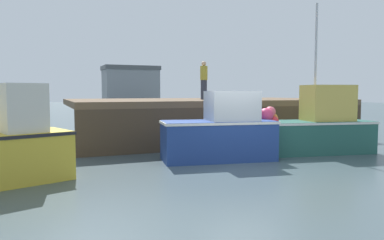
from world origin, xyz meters
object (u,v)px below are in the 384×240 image
(fishing_boat_near_left, at_px, (11,147))
(fishing_boat_near_right, at_px, (221,132))
(fishing_boat_mid, at_px, (315,127))
(rowboat, at_px, (293,147))
(dockworker, at_px, (204,80))

(fishing_boat_near_left, relative_size, fishing_boat_near_right, 0.83)
(fishing_boat_near_left, xyz_separation_m, fishing_boat_mid, (9.96, 0.82, 0.05))
(fishing_boat_near_left, bearing_deg, rowboat, 8.53)
(fishing_boat_near_left, bearing_deg, fishing_boat_mid, 4.72)
(fishing_boat_near_left, distance_m, fishing_boat_mid, 9.99)
(fishing_boat_near_right, distance_m, rowboat, 3.51)
(fishing_boat_near_left, distance_m, dockworker, 9.84)
(fishing_boat_mid, height_order, dockworker, fishing_boat_mid)
(rowboat, bearing_deg, fishing_boat_near_left, -171.47)
(fishing_boat_near_left, distance_m, fishing_boat_near_right, 6.17)
(rowboat, bearing_deg, fishing_boat_near_right, -169.33)
(fishing_boat_mid, xyz_separation_m, dockworker, (-2.23, 4.98, 1.83))
(dockworker, bearing_deg, rowboat, -68.09)
(fishing_boat_near_right, xyz_separation_m, rowboat, (3.36, 0.63, -0.76))
(rowboat, bearing_deg, dockworker, 111.91)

